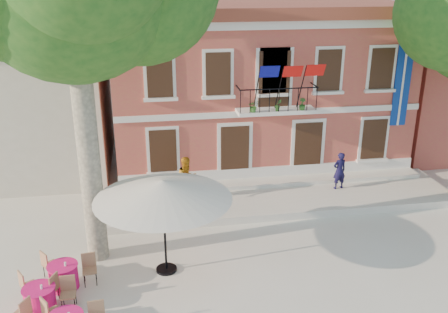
% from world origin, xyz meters
% --- Properties ---
extents(ground, '(90.00, 90.00, 0.00)m').
position_xyz_m(ground, '(0.00, 0.00, 0.00)').
color(ground, beige).
rests_on(ground, ground).
extents(main_building, '(13.50, 9.59, 7.50)m').
position_xyz_m(main_building, '(2.00, 9.99, 3.78)').
color(main_building, '#AF5A3F').
rests_on(main_building, ground).
extents(neighbor_west, '(9.40, 9.40, 6.40)m').
position_xyz_m(neighbor_west, '(-9.50, 11.00, 3.22)').
color(neighbor_west, beige).
rests_on(neighbor_west, ground).
extents(terrace, '(14.00, 3.40, 0.30)m').
position_xyz_m(terrace, '(2.00, 4.40, 0.15)').
color(terrace, silver).
rests_on(terrace, ground).
extents(patio_umbrella, '(4.14, 4.14, 3.08)m').
position_xyz_m(patio_umbrella, '(-2.87, 0.13, 2.77)').
color(patio_umbrella, black).
rests_on(patio_umbrella, ground).
extents(pedestrian_navy, '(0.64, 0.48, 1.59)m').
position_xyz_m(pedestrian_navy, '(4.53, 4.59, 1.09)').
color(pedestrian_navy, black).
rests_on(pedestrian_navy, terrace).
extents(pedestrian_orange, '(1.10, 1.01, 1.83)m').
position_xyz_m(pedestrian_orange, '(-1.78, 4.42, 1.22)').
color(pedestrian_orange, '#C17A16').
rests_on(pedestrian_orange, terrace).
extents(cafe_table_0, '(1.71, 1.86, 0.95)m').
position_xyz_m(cafe_table_0, '(-5.90, -0.28, 0.43)').
color(cafe_table_0, '#EC1679').
rests_on(cafe_table_0, ground).
extents(cafe_table_2, '(1.64, 1.87, 0.95)m').
position_xyz_m(cafe_table_2, '(-6.39, -1.33, 0.43)').
color(cafe_table_2, '#EC1679').
rests_on(cafe_table_2, ground).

